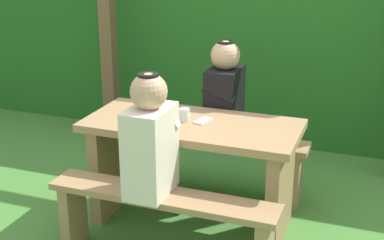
{
  "coord_description": "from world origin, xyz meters",
  "views": [
    {
      "loc": [
        1.14,
        -3.09,
        1.92
      ],
      "look_at": [
        0.0,
        0.0,
        0.75
      ],
      "focal_mm": 50.35,
      "sensor_mm": 36.0,
      "label": 1
    }
  ],
  "objects_px": {
    "bench_far": "(215,151)",
    "person_black_coat": "(224,94)",
    "bench_near": "(162,214)",
    "drinking_glass": "(184,115)",
    "cell_phone": "(203,121)",
    "bottle_left": "(154,98)",
    "picnic_table": "(192,155)",
    "person_white_shirt": "(150,139)"
  },
  "relations": [
    {
      "from": "bench_far",
      "to": "person_black_coat",
      "type": "relative_size",
      "value": 1.95
    },
    {
      "from": "bench_near",
      "to": "person_black_coat",
      "type": "distance_m",
      "value": 1.11
    },
    {
      "from": "drinking_glass",
      "to": "cell_phone",
      "type": "bearing_deg",
      "value": 15.95
    },
    {
      "from": "bottle_left",
      "to": "cell_phone",
      "type": "bearing_deg",
      "value": -9.11
    },
    {
      "from": "picnic_table",
      "to": "bench_near",
      "type": "xyz_separation_m",
      "value": [
        0.0,
        -0.51,
        -0.17
      ]
    },
    {
      "from": "picnic_table",
      "to": "drinking_glass",
      "type": "distance_m",
      "value": 0.28
    },
    {
      "from": "person_white_shirt",
      "to": "drinking_glass",
      "type": "distance_m",
      "value": 0.5
    },
    {
      "from": "person_white_shirt",
      "to": "bottle_left",
      "type": "xyz_separation_m",
      "value": [
        -0.25,
        0.6,
        0.04
      ]
    },
    {
      "from": "picnic_table",
      "to": "bench_near",
      "type": "relative_size",
      "value": 1.0
    },
    {
      "from": "bench_near",
      "to": "person_white_shirt",
      "type": "relative_size",
      "value": 1.95
    },
    {
      "from": "bench_far",
      "to": "person_white_shirt",
      "type": "bearing_deg",
      "value": -93.77
    },
    {
      "from": "cell_phone",
      "to": "bottle_left",
      "type": "bearing_deg",
      "value": -175.22
    },
    {
      "from": "bench_near",
      "to": "picnic_table",
      "type": "bearing_deg",
      "value": 90.0
    },
    {
      "from": "bench_near",
      "to": "bench_far",
      "type": "height_order",
      "value": "same"
    },
    {
      "from": "bottle_left",
      "to": "bench_near",
      "type": "bearing_deg",
      "value": -62.47
    },
    {
      "from": "bench_near",
      "to": "cell_phone",
      "type": "bearing_deg",
      "value": 83.32
    },
    {
      "from": "bench_far",
      "to": "person_white_shirt",
      "type": "height_order",
      "value": "person_white_shirt"
    },
    {
      "from": "bench_near",
      "to": "drinking_glass",
      "type": "xyz_separation_m",
      "value": [
        -0.05,
        0.51,
        0.45
      ]
    },
    {
      "from": "picnic_table",
      "to": "person_black_coat",
      "type": "distance_m",
      "value": 0.59
    },
    {
      "from": "picnic_table",
      "to": "drinking_glass",
      "type": "xyz_separation_m",
      "value": [
        -0.05,
        0.0,
        0.28
      ]
    },
    {
      "from": "bench_far",
      "to": "drinking_glass",
      "type": "bearing_deg",
      "value": -96.01
    },
    {
      "from": "person_white_shirt",
      "to": "bench_far",
      "type": "bearing_deg",
      "value": 86.23
    },
    {
      "from": "drinking_glass",
      "to": "cell_phone",
      "type": "relative_size",
      "value": 0.61
    },
    {
      "from": "person_white_shirt",
      "to": "picnic_table",
      "type": "bearing_deg",
      "value": 82.48
    },
    {
      "from": "picnic_table",
      "to": "person_black_coat",
      "type": "bearing_deg",
      "value": 82.67
    },
    {
      "from": "person_white_shirt",
      "to": "person_black_coat",
      "type": "height_order",
      "value": "same"
    },
    {
      "from": "person_black_coat",
      "to": "cell_phone",
      "type": "distance_m",
      "value": 0.47
    },
    {
      "from": "bench_near",
      "to": "bottle_left",
      "type": "bearing_deg",
      "value": 117.53
    },
    {
      "from": "person_black_coat",
      "to": "bottle_left",
      "type": "xyz_separation_m",
      "value": [
        -0.38,
        -0.41,
        0.04
      ]
    },
    {
      "from": "person_black_coat",
      "to": "bottle_left",
      "type": "height_order",
      "value": "person_black_coat"
    },
    {
      "from": "bench_near",
      "to": "cell_phone",
      "type": "xyz_separation_m",
      "value": [
        0.06,
        0.54,
        0.41
      ]
    },
    {
      "from": "bench_near",
      "to": "drinking_glass",
      "type": "relative_size",
      "value": 16.3
    },
    {
      "from": "bench_near",
      "to": "bench_far",
      "type": "bearing_deg",
      "value": 90.0
    },
    {
      "from": "bench_near",
      "to": "person_black_coat",
      "type": "relative_size",
      "value": 1.95
    },
    {
      "from": "bench_near",
      "to": "bench_far",
      "type": "distance_m",
      "value": 1.01
    },
    {
      "from": "bench_near",
      "to": "person_white_shirt",
      "type": "height_order",
      "value": "person_white_shirt"
    },
    {
      "from": "cell_phone",
      "to": "picnic_table",
      "type": "bearing_deg",
      "value": -137.51
    },
    {
      "from": "drinking_glass",
      "to": "bottle_left",
      "type": "height_order",
      "value": "bottle_left"
    },
    {
      "from": "person_white_shirt",
      "to": "cell_phone",
      "type": "xyz_separation_m",
      "value": [
        0.13,
        0.54,
        -0.05
      ]
    },
    {
      "from": "picnic_table",
      "to": "bench_far",
      "type": "xyz_separation_m",
      "value": [
        0.0,
        0.51,
        -0.17
      ]
    },
    {
      "from": "bench_far",
      "to": "drinking_glass",
      "type": "distance_m",
      "value": 0.68
    },
    {
      "from": "bench_far",
      "to": "bottle_left",
      "type": "distance_m",
      "value": 0.72
    }
  ]
}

